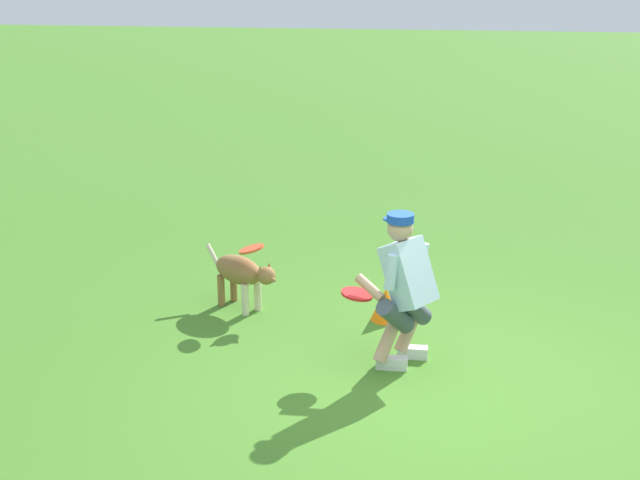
% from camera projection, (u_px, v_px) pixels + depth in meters
% --- Properties ---
extents(ground_plane, '(60.00, 60.00, 0.00)m').
position_uv_depth(ground_plane, '(435.00, 390.00, 7.18)').
color(ground_plane, '#437A26').
extents(person, '(0.71, 0.61, 1.29)m').
position_uv_depth(person, '(405.00, 285.00, 7.43)').
color(person, silver).
rests_on(person, ground_plane).
extents(dog, '(0.84, 0.64, 0.55)m').
position_uv_depth(dog, '(242.00, 273.00, 8.65)').
color(dog, olive).
rests_on(dog, ground_plane).
extents(frisbee_flying, '(0.33, 0.34, 0.12)m').
position_uv_depth(frisbee_flying, '(251.00, 249.00, 8.46)').
color(frisbee_flying, '#E74B24').
extents(frisbee_held, '(0.31, 0.31, 0.07)m').
position_uv_depth(frisbee_held, '(357.00, 294.00, 7.48)').
color(frisbee_held, red).
rests_on(frisbee_held, person).
extents(training_cone, '(0.28, 0.28, 0.31)m').
position_uv_depth(training_cone, '(386.00, 304.00, 8.47)').
color(training_cone, orange).
rests_on(training_cone, ground_plane).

